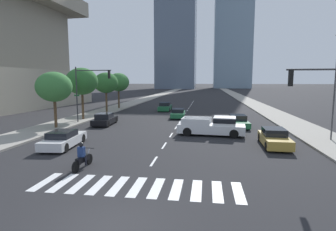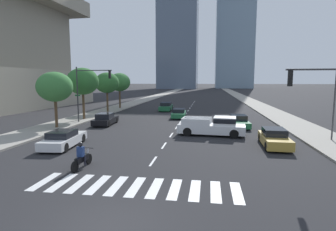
{
  "view_description": "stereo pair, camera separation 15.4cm",
  "coord_description": "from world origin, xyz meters",
  "px_view_note": "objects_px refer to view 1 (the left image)",
  "views": [
    {
      "loc": [
        3.06,
        -8.04,
        4.8
      ],
      "look_at": [
        0.0,
        13.5,
        2.0
      ],
      "focal_mm": 29.08,
      "sensor_mm": 36.0,
      "label": 1
    },
    {
      "loc": [
        3.22,
        -8.02,
        4.8
      ],
      "look_at": [
        0.0,
        13.5,
        2.0
      ],
      "focal_mm": 29.08,
      "sensor_mm": 36.0,
      "label": 2
    }
  ],
  "objects_px": {
    "sedan_green_3": "(178,113)",
    "street_tree_nearest": "(54,87)",
    "sedan_black_2": "(105,120)",
    "street_tree_fourth": "(118,82)",
    "motorcycle_lead": "(82,158)",
    "sedan_green_0": "(238,121)",
    "street_tree_third": "(106,83)",
    "street_tree_second": "(82,81)",
    "pickup_truck": "(214,126)",
    "sedan_green_5": "(165,107)",
    "street_lamp_east": "(335,80)",
    "sedan_gold_4": "(274,138)",
    "sedan_white_1": "(63,139)",
    "traffic_signal_far": "(89,85)"
  },
  "relations": [
    {
      "from": "sedan_green_3",
      "to": "street_tree_nearest",
      "type": "bearing_deg",
      "value": 128.83
    },
    {
      "from": "sedan_black_2",
      "to": "street_tree_fourth",
      "type": "height_order",
      "value": "street_tree_fourth"
    },
    {
      "from": "motorcycle_lead",
      "to": "sedan_green_0",
      "type": "bearing_deg",
      "value": -30.2
    },
    {
      "from": "motorcycle_lead",
      "to": "street_tree_third",
      "type": "height_order",
      "value": "street_tree_third"
    },
    {
      "from": "sedan_green_0",
      "to": "street_tree_second",
      "type": "xyz_separation_m",
      "value": [
        -18.15,
        2.31,
        4.13
      ]
    },
    {
      "from": "pickup_truck",
      "to": "sedan_green_5",
      "type": "relative_size",
      "value": 1.28
    },
    {
      "from": "motorcycle_lead",
      "to": "street_tree_fourth",
      "type": "height_order",
      "value": "street_tree_fourth"
    },
    {
      "from": "pickup_truck",
      "to": "street_tree_third",
      "type": "height_order",
      "value": "street_tree_third"
    },
    {
      "from": "street_lamp_east",
      "to": "street_tree_fourth",
      "type": "height_order",
      "value": "street_lamp_east"
    },
    {
      "from": "sedan_green_5",
      "to": "street_tree_second",
      "type": "relative_size",
      "value": 0.75
    },
    {
      "from": "sedan_black_2",
      "to": "street_tree_third",
      "type": "xyz_separation_m",
      "value": [
        -3.92,
        10.92,
        3.88
      ]
    },
    {
      "from": "motorcycle_lead",
      "to": "sedan_gold_4",
      "type": "bearing_deg",
      "value": -56.46
    },
    {
      "from": "street_tree_nearest",
      "to": "motorcycle_lead",
      "type": "bearing_deg",
      "value": -54.12
    },
    {
      "from": "pickup_truck",
      "to": "sedan_green_0",
      "type": "bearing_deg",
      "value": 67.62
    },
    {
      "from": "motorcycle_lead",
      "to": "sedan_black_2",
      "type": "distance_m",
      "value": 15.01
    },
    {
      "from": "motorcycle_lead",
      "to": "sedan_green_0",
      "type": "xyz_separation_m",
      "value": [
        9.97,
        15.09,
        -0.01
      ]
    },
    {
      "from": "motorcycle_lead",
      "to": "street_tree_second",
      "type": "xyz_separation_m",
      "value": [
        -8.19,
        17.4,
        4.12
      ]
    },
    {
      "from": "sedan_green_0",
      "to": "street_tree_nearest",
      "type": "bearing_deg",
      "value": -81.0
    },
    {
      "from": "street_lamp_east",
      "to": "street_tree_third",
      "type": "distance_m",
      "value": 29.55
    },
    {
      "from": "street_lamp_east",
      "to": "street_tree_fourth",
      "type": "distance_m",
      "value": 33.09
    },
    {
      "from": "sedan_green_3",
      "to": "sedan_gold_4",
      "type": "bearing_deg",
      "value": -152.58
    },
    {
      "from": "sedan_white_1",
      "to": "sedan_green_5",
      "type": "height_order",
      "value": "sedan_green_5"
    },
    {
      "from": "sedan_gold_4",
      "to": "sedan_green_5",
      "type": "relative_size",
      "value": 0.95
    },
    {
      "from": "pickup_truck",
      "to": "traffic_signal_far",
      "type": "bearing_deg",
      "value": 165.57
    },
    {
      "from": "sedan_gold_4",
      "to": "street_tree_nearest",
      "type": "bearing_deg",
      "value": -101.08
    },
    {
      "from": "sedan_green_5",
      "to": "street_tree_third",
      "type": "xyz_separation_m",
      "value": [
        -8.32,
        -3.8,
        3.84
      ]
    },
    {
      "from": "traffic_signal_far",
      "to": "street_tree_fourth",
      "type": "bearing_deg",
      "value": 96.72
    },
    {
      "from": "traffic_signal_far",
      "to": "sedan_green_0",
      "type": "bearing_deg",
      "value": -0.32
    },
    {
      "from": "street_tree_second",
      "to": "sedan_green_0",
      "type": "bearing_deg",
      "value": -7.26
    },
    {
      "from": "sedan_green_5",
      "to": "traffic_signal_far",
      "type": "distance_m",
      "value": 15.79
    },
    {
      "from": "traffic_signal_far",
      "to": "sedan_green_5",
      "type": "bearing_deg",
      "value": 65.19
    },
    {
      "from": "pickup_truck",
      "to": "sedan_white_1",
      "type": "height_order",
      "value": "pickup_truck"
    },
    {
      "from": "pickup_truck",
      "to": "street_tree_fourth",
      "type": "height_order",
      "value": "street_tree_fourth"
    },
    {
      "from": "sedan_green_5",
      "to": "street_lamp_east",
      "type": "relative_size",
      "value": 0.57
    },
    {
      "from": "sedan_green_3",
      "to": "traffic_signal_far",
      "type": "relative_size",
      "value": 0.78
    },
    {
      "from": "sedan_white_1",
      "to": "sedan_green_0",
      "type": "bearing_deg",
      "value": -56.36
    },
    {
      "from": "sedan_green_0",
      "to": "sedan_green_5",
      "type": "bearing_deg",
      "value": -147.71
    },
    {
      "from": "street_tree_fourth",
      "to": "traffic_signal_far",
      "type": "bearing_deg",
      "value": -83.28
    },
    {
      "from": "sedan_gold_4",
      "to": "street_tree_fourth",
      "type": "relative_size",
      "value": 0.75
    },
    {
      "from": "pickup_truck",
      "to": "traffic_signal_far",
      "type": "relative_size",
      "value": 0.97
    },
    {
      "from": "motorcycle_lead",
      "to": "traffic_signal_far",
      "type": "bearing_deg",
      "value": 25.81
    },
    {
      "from": "sedan_black_2",
      "to": "street_tree_nearest",
      "type": "distance_m",
      "value": 6.14
    },
    {
      "from": "sedan_white_1",
      "to": "street_tree_nearest",
      "type": "distance_m",
      "value": 9.05
    },
    {
      "from": "sedan_black_2",
      "to": "street_tree_third",
      "type": "height_order",
      "value": "street_tree_third"
    },
    {
      "from": "sedan_green_0",
      "to": "street_lamp_east",
      "type": "xyz_separation_m",
      "value": [
        6.57,
        -5.96,
        4.27
      ]
    },
    {
      "from": "sedan_green_5",
      "to": "motorcycle_lead",
      "type": "bearing_deg",
      "value": 178.68
    },
    {
      "from": "traffic_signal_far",
      "to": "street_tree_nearest",
      "type": "bearing_deg",
      "value": -115.93
    },
    {
      "from": "sedan_white_1",
      "to": "sedan_black_2",
      "type": "bearing_deg",
      "value": -0.56
    },
    {
      "from": "street_tree_fourth",
      "to": "sedan_green_3",
      "type": "bearing_deg",
      "value": -40.83
    },
    {
      "from": "pickup_truck",
      "to": "street_tree_fourth",
      "type": "bearing_deg",
      "value": 132.14
    }
  ]
}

